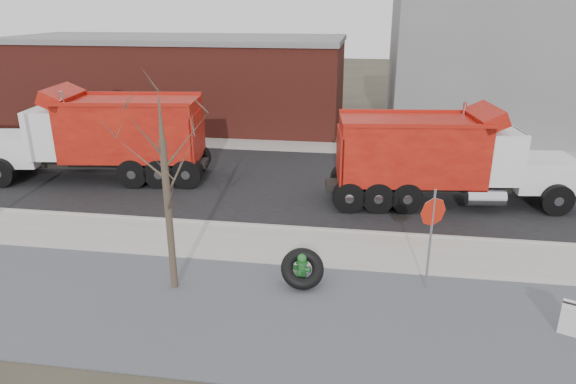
% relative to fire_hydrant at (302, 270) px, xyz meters
% --- Properties ---
extents(ground, '(120.00, 120.00, 0.00)m').
position_rel_fire_hydrant_xyz_m(ground, '(-0.09, 1.90, -0.40)').
color(ground, '#383328').
rests_on(ground, ground).
extents(gravel_verge, '(60.00, 5.00, 0.03)m').
position_rel_fire_hydrant_xyz_m(gravel_verge, '(-0.09, -1.60, -0.39)').
color(gravel_verge, slate).
rests_on(gravel_verge, ground).
extents(sidewalk, '(60.00, 2.50, 0.06)m').
position_rel_fire_hydrant_xyz_m(sidewalk, '(-0.09, 2.15, -0.37)').
color(sidewalk, '#9E9B93').
rests_on(sidewalk, ground).
extents(curb, '(60.00, 0.15, 0.11)m').
position_rel_fire_hydrant_xyz_m(curb, '(-0.09, 3.45, -0.35)').
color(curb, '#9E9B93').
rests_on(curb, ground).
extents(road, '(60.00, 9.40, 0.02)m').
position_rel_fire_hydrant_xyz_m(road, '(-0.09, 8.20, -0.39)').
color(road, black).
rests_on(road, ground).
extents(far_sidewalk, '(60.00, 2.00, 0.06)m').
position_rel_fire_hydrant_xyz_m(far_sidewalk, '(-0.09, 13.90, -0.37)').
color(far_sidewalk, '#9E9B93').
rests_on(far_sidewalk, ground).
extents(building_grey, '(12.00, 10.00, 8.00)m').
position_rel_fire_hydrant_xyz_m(building_grey, '(8.91, 19.90, 3.60)').
color(building_grey, gray).
rests_on(building_grey, ground).
extents(building_brick, '(20.20, 8.20, 5.30)m').
position_rel_fire_hydrant_xyz_m(building_brick, '(-10.09, 18.90, 2.25)').
color(building_brick, maroon).
rests_on(building_brick, ground).
extents(bare_tree, '(3.20, 3.20, 5.20)m').
position_rel_fire_hydrant_xyz_m(bare_tree, '(-3.29, -0.70, 2.89)').
color(bare_tree, '#382D23').
rests_on(bare_tree, ground).
extents(fire_hydrant, '(0.50, 0.49, 0.88)m').
position_rel_fire_hydrant_xyz_m(fire_hydrant, '(0.00, 0.00, 0.00)').
color(fire_hydrant, '#296E36').
rests_on(fire_hydrant, ground).
extents(truck_tire, '(1.40, 1.33, 1.02)m').
position_rel_fire_hydrant_xyz_m(truck_tire, '(0.03, -0.10, 0.10)').
color(truck_tire, black).
rests_on(truck_tire, ground).
extents(stop_sign, '(0.66, 0.41, 2.78)m').
position_rel_fire_hydrant_xyz_m(stop_sign, '(3.26, 0.25, 1.49)').
color(stop_sign, gray).
rests_on(stop_sign, ground).
extents(sandwich_board, '(0.69, 0.57, 0.82)m').
position_rel_fire_hydrant_xyz_m(sandwich_board, '(6.29, -1.44, 0.03)').
color(sandwich_board, white).
rests_on(sandwich_board, ground).
extents(dump_truck_red_a, '(9.12, 3.41, 3.64)m').
position_rel_fire_hydrant_xyz_m(dump_truck_red_a, '(4.32, 6.70, 1.44)').
color(dump_truck_red_a, black).
rests_on(dump_truck_red_a, ground).
extents(dump_truck_red_b, '(9.39, 3.74, 3.88)m').
position_rel_fire_hydrant_xyz_m(dump_truck_red_b, '(-9.31, 7.51, 1.57)').
color(dump_truck_red_b, black).
rests_on(dump_truck_red_b, ground).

